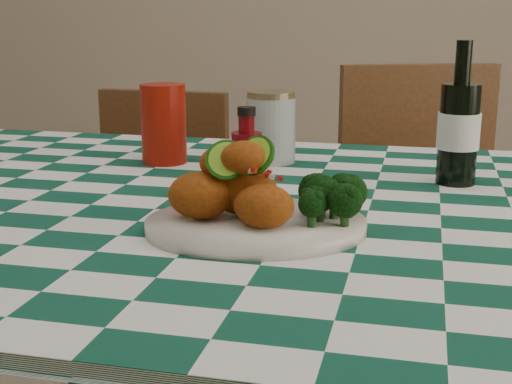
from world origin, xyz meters
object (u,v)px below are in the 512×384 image
(beer_bottle, at_px, (460,113))
(wooden_chair_right, at_px, (437,256))
(ketchup_bottle, at_px, (247,141))
(plate, at_px, (256,226))
(red_tumbler, at_px, (164,124))
(wooden_chair_left, at_px, (143,251))
(mason_jar, at_px, (271,127))
(fried_chicken_pile, at_px, (245,181))

(beer_bottle, height_order, wooden_chair_right, beer_bottle)
(ketchup_bottle, bearing_deg, plate, -73.76)
(beer_bottle, bearing_deg, red_tumbler, 175.17)
(wooden_chair_left, distance_m, wooden_chair_right, 0.79)
(mason_jar, height_order, wooden_chair_left, mason_jar)
(mason_jar, bearing_deg, fried_chicken_pile, -81.98)
(fried_chicken_pile, xyz_separation_m, beer_bottle, (0.28, 0.34, 0.05))
(ketchup_bottle, height_order, beer_bottle, beer_bottle)
(fried_chicken_pile, distance_m, red_tumbler, 0.47)
(ketchup_bottle, xyz_separation_m, wooden_chair_right, (0.35, 0.57, -0.38))
(red_tumbler, height_order, ketchup_bottle, red_tumbler)
(ketchup_bottle, xyz_separation_m, wooden_chair_left, (-0.44, 0.55, -0.42))
(mason_jar, distance_m, wooden_chair_left, 0.76)
(red_tumbler, relative_size, beer_bottle, 0.63)
(red_tumbler, relative_size, wooden_chair_left, 0.18)
(fried_chicken_pile, height_order, wooden_chair_left, fried_chicken_pile)
(plate, bearing_deg, mason_jar, 99.79)
(red_tumbler, xyz_separation_m, mason_jar, (0.20, 0.05, -0.01))
(red_tumbler, bearing_deg, fried_chicken_pile, -56.32)
(mason_jar, distance_m, beer_bottle, 0.36)
(ketchup_bottle, bearing_deg, wooden_chair_left, 128.50)
(plate, xyz_separation_m, red_tumbler, (-0.27, 0.39, 0.07))
(plate, bearing_deg, red_tumbler, 125.09)
(plate, height_order, ketchup_bottle, ketchup_bottle)
(red_tumbler, bearing_deg, plate, -54.91)
(wooden_chair_left, bearing_deg, red_tumbler, -59.70)
(fried_chicken_pile, height_order, ketchup_bottle, same)
(wooden_chair_left, bearing_deg, mason_jar, -41.15)
(plate, xyz_separation_m, fried_chicken_pile, (-0.01, 0.00, 0.06))
(mason_jar, relative_size, wooden_chair_right, 0.15)
(ketchup_bottle, distance_m, wooden_chair_left, 0.82)
(mason_jar, height_order, beer_bottle, beer_bottle)
(red_tumbler, distance_m, beer_bottle, 0.54)
(red_tumbler, xyz_separation_m, ketchup_bottle, (0.18, -0.07, -0.01))
(fried_chicken_pile, bearing_deg, mason_jar, 98.02)
(fried_chicken_pile, relative_size, mason_jar, 1.19)
(plate, xyz_separation_m, wooden_chair_left, (-0.53, 0.87, -0.37))
(ketchup_bottle, height_order, wooden_chair_right, wooden_chair_right)
(ketchup_bottle, height_order, mason_jar, mason_jar)
(wooden_chair_right, bearing_deg, red_tumbler, -157.70)
(fried_chicken_pile, height_order, mason_jar, mason_jar)
(beer_bottle, bearing_deg, ketchup_bottle, -176.61)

